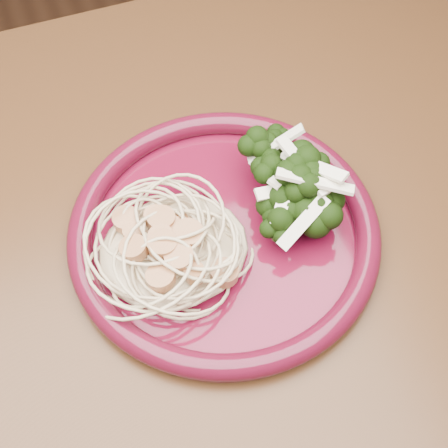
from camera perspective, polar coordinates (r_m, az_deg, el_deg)
The scene contains 6 objects.
dining_table at distance 0.59m, azimuth 3.78°, elevation -11.14°, with size 1.20×0.80×0.75m.
dinner_plate at distance 0.52m, azimuth 0.00°, elevation -0.64°, with size 0.28×0.28×0.02m.
spaghetti_pile at distance 0.50m, azimuth -4.70°, elevation -1.87°, with size 0.12×0.11×0.03m, color beige.
scallop_cluster at distance 0.47m, azimuth -4.97°, elevation 0.22°, with size 0.11×0.11×0.04m, color tan, non-canonical shape.
broccoli_pile at distance 0.52m, azimuth 5.56°, elevation 2.75°, with size 0.08×0.14×0.05m, color black.
onion_garnish at distance 0.50m, azimuth 5.83°, elevation 4.79°, with size 0.06×0.09×0.06m, color white, non-canonical shape.
Camera 1 is at (-0.12, -0.20, 1.19)m, focal length 50.00 mm.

